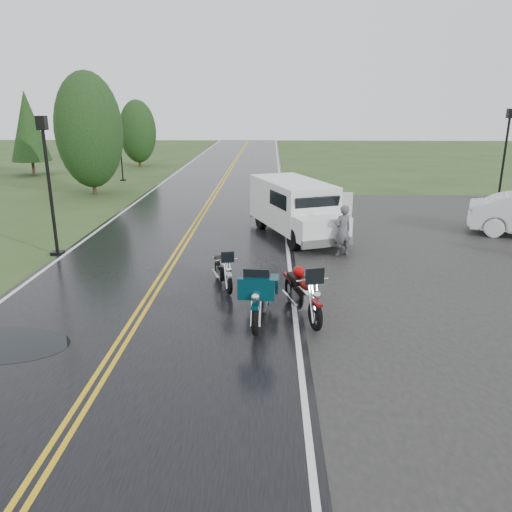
% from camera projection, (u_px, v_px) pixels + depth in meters
% --- Properties ---
extents(ground, '(120.00, 120.00, 0.00)m').
position_uv_depth(ground, '(137.00, 319.00, 11.98)').
color(ground, '#2D471E').
rests_on(ground, ground).
extents(road, '(8.00, 100.00, 0.04)m').
position_uv_depth(road, '(197.00, 223.00, 21.52)').
color(road, black).
rests_on(road, ground).
extents(parking_pad, '(14.00, 24.00, 0.03)m').
position_uv_depth(parking_pad, '(507.00, 260.00, 16.43)').
color(parking_pad, black).
rests_on(parking_pad, ground).
extents(motorcycle_red, '(1.49, 2.54, 1.41)m').
position_uv_depth(motorcycle_red, '(316.00, 304.00, 11.07)').
color(motorcycle_red, '#5A0B0A').
rests_on(motorcycle_red, ground).
extents(motorcycle_teal, '(1.09, 2.58, 1.49)m').
position_uv_depth(motorcycle_teal, '(256.00, 306.00, 10.84)').
color(motorcycle_teal, '#05313B').
rests_on(motorcycle_teal, ground).
extents(motorcycle_silver, '(1.25, 2.07, 1.15)m').
position_uv_depth(motorcycle_silver, '(229.00, 276.00, 13.23)').
color(motorcycle_silver, '#999BA0').
rests_on(motorcycle_silver, ground).
extents(van_white, '(3.94, 5.90, 2.17)m').
position_uv_depth(van_white, '(295.00, 221.00, 17.20)').
color(van_white, white).
rests_on(van_white, ground).
extents(person_at_van, '(0.75, 0.64, 1.73)m').
position_uv_depth(person_at_van, '(343.00, 231.00, 16.66)').
color(person_at_van, '#535459').
rests_on(person_at_van, ground).
extents(lamp_post_near_left, '(0.40, 0.40, 4.64)m').
position_uv_depth(lamp_post_near_left, '(50.00, 187.00, 16.41)').
color(lamp_post_near_left, black).
rests_on(lamp_post_near_left, ground).
extents(lamp_post_far_left, '(0.32, 0.32, 3.72)m').
position_uv_depth(lamp_post_far_left, '(121.00, 152.00, 32.79)').
color(lamp_post_far_left, black).
rests_on(lamp_post_far_left, ground).
extents(lamp_post_far_right, '(0.41, 0.41, 4.77)m').
position_uv_depth(lamp_post_far_right, '(504.00, 157.00, 24.96)').
color(lamp_post_far_right, black).
rests_on(lamp_post_far_right, ground).
extents(tree_left_mid, '(3.65, 3.65, 5.70)m').
position_uv_depth(tree_left_mid, '(90.00, 143.00, 27.53)').
color(tree_left_mid, '#1E3D19').
rests_on(tree_left_mid, ground).
extents(tree_left_far, '(2.92, 2.92, 4.49)m').
position_uv_depth(tree_left_far, '(138.00, 138.00, 40.14)').
color(tree_left_far, '#1E3D19').
rests_on(tree_left_far, ground).
extents(pine_left_far, '(2.73, 2.73, 5.70)m').
position_uv_depth(pine_left_far, '(29.00, 134.00, 35.19)').
color(pine_left_far, '#1E3D19').
rests_on(pine_left_far, ground).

